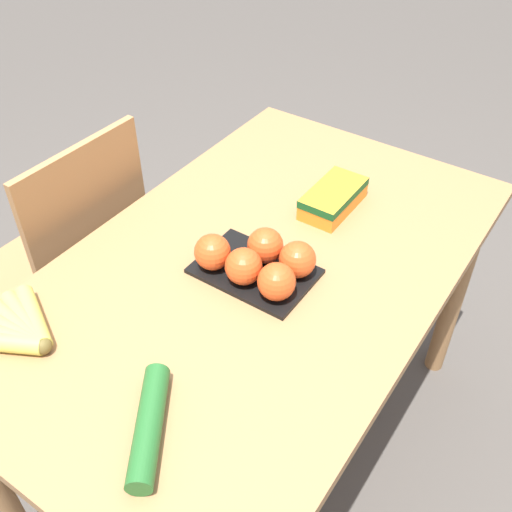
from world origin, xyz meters
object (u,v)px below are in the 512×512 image
carrot_bag (333,197)px  cucumber_near (149,425)px  tomato_pack (258,262)px  banana_bunch (16,329)px  chair (75,265)px

carrot_bag → cucumber_near: bearing=-175.8°
tomato_pack → carrot_bag: size_ratio=1.37×
banana_bunch → chair: bearing=40.1°
banana_bunch → cucumber_near: bearing=-92.8°
tomato_pack → cucumber_near: 0.44m
banana_bunch → tomato_pack: bearing=-36.2°
chair → banana_bunch: bearing=41.2°
cucumber_near → banana_bunch: bearing=87.2°
banana_bunch → tomato_pack: tomato_pack is taller
cucumber_near → tomato_pack: bearing=8.7°
banana_bunch → tomato_pack: 0.52m
chair → tomato_pack: 0.70m
carrot_bag → tomato_pack: bearing=177.9°
banana_bunch → carrot_bag: carrot_bag is taller
carrot_bag → banana_bunch: bearing=156.8°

